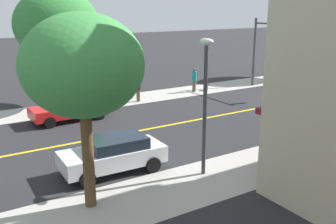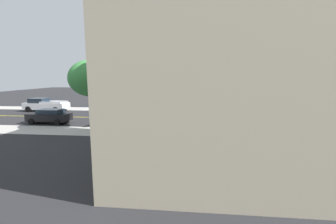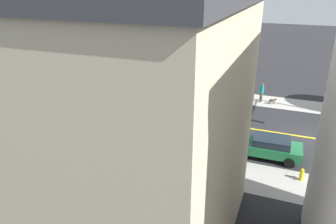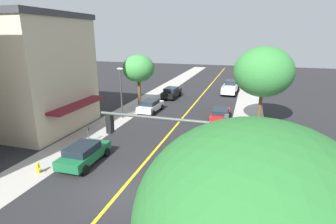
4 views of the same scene
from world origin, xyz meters
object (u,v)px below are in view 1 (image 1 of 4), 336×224
(street_lamp, at_px, (205,91))
(pedestrian_teal_shirt, at_px, (194,79))
(parking_meter, at_px, (310,123))
(green_sedan_left_curb, at_px, (321,108))
(traffic_light_mast, at_px, (272,41))
(red_sedan_right_curb, at_px, (70,108))
(small_dog, at_px, (207,86))
(pedestrian_black_shirt, at_px, (138,88))
(white_sedan_left_curb, at_px, (114,154))
(street_tree_left_near, at_px, (294,21))
(street_tree_left_far, at_px, (57,25))
(street_tree_right_corner, at_px, (83,67))

(street_lamp, distance_m, pedestrian_teal_shirt, 15.75)
(parking_meter, distance_m, green_sedan_left_curb, 3.88)
(traffic_light_mast, bearing_deg, red_sedan_right_curb, -90.28)
(red_sedan_right_curb, height_order, small_dog, red_sedan_right_curb)
(red_sedan_right_curb, xyz_separation_m, pedestrian_black_shirt, (1.96, -5.59, 0.26))
(traffic_light_mast, distance_m, white_sedan_left_curb, 19.55)
(street_lamp, bearing_deg, red_sedan_right_curb, 11.09)
(red_sedan_right_curb, distance_m, pedestrian_teal_shirt, 11.15)
(street_lamp, height_order, pedestrian_teal_shirt, street_lamp)
(street_tree_left_near, xyz_separation_m, traffic_light_mast, (-2.96, 5.80, -1.38))
(white_sedan_left_curb, bearing_deg, street_tree_left_near, -152.59)
(green_sedan_left_curb, height_order, pedestrian_black_shirt, pedestrian_black_shirt)
(street_tree_left_far, xyz_separation_m, small_dog, (-1.54, -11.28, -5.02))
(white_sedan_left_curb, xyz_separation_m, pedestrian_black_shirt, (10.12, -6.52, 0.22))
(red_sedan_right_curb, relative_size, pedestrian_teal_shirt, 2.43)
(street_tree_left_near, distance_m, white_sedan_left_curb, 26.20)
(parking_meter, height_order, red_sedan_right_curb, red_sedan_right_curb)
(street_tree_left_near, bearing_deg, pedestrian_teal_shirt, 92.02)
(street_tree_right_corner, distance_m, red_sedan_right_curb, 11.45)
(parking_meter, height_order, green_sedan_left_curb, green_sedan_left_curb)
(parking_meter, bearing_deg, street_tree_left_far, 31.58)
(parking_meter, distance_m, pedestrian_black_shirt, 12.38)
(street_lamp, height_order, small_dog, street_lamp)
(green_sedan_left_curb, height_order, pedestrian_teal_shirt, pedestrian_teal_shirt)
(street_lamp, height_order, white_sedan_left_curb, street_lamp)
(street_tree_left_far, relative_size, green_sedan_left_curb, 1.79)
(traffic_light_mast, bearing_deg, parking_meter, -37.26)
(white_sedan_left_curb, distance_m, pedestrian_teal_shirt, 15.89)
(green_sedan_left_curb, xyz_separation_m, pedestrian_teal_shirt, (10.49, 1.66, 0.24))
(street_tree_left_far, xyz_separation_m, traffic_light_mast, (-3.91, -15.91, -1.52))
(parking_meter, xyz_separation_m, red_sedan_right_curb, (9.90, 9.13, -0.12))
(pedestrian_black_shirt, bearing_deg, street_tree_left_near, -120.36)
(street_tree_left_near, relative_size, pedestrian_teal_shirt, 3.88)
(street_tree_left_near, height_order, street_tree_right_corner, street_tree_left_near)
(pedestrian_teal_shirt, bearing_deg, white_sedan_left_curb, -152.80)
(traffic_light_mast, bearing_deg, street_tree_left_near, 117.00)
(street_tree_left_near, distance_m, street_tree_left_far, 21.74)
(street_tree_right_corner, relative_size, pedestrian_black_shirt, 3.48)
(street_tree_left_near, xyz_separation_m, pedestrian_teal_shirt, (-0.41, 11.53, -4.25))
(street_lamp, distance_m, small_dog, 16.36)
(street_lamp, bearing_deg, street_tree_left_near, -57.05)
(white_sedan_left_curb, bearing_deg, small_dog, -138.93)
(pedestrian_black_shirt, bearing_deg, street_tree_left_far, 35.63)
(pedestrian_black_shirt, height_order, small_dog, pedestrian_black_shirt)
(white_sedan_left_curb, height_order, small_dog, white_sedan_left_curb)
(street_tree_right_corner, height_order, white_sedan_left_curb, street_tree_right_corner)
(street_tree_left_far, height_order, small_dog, street_tree_left_far)
(street_tree_left_near, distance_m, green_sedan_left_curb, 15.38)
(street_lamp, xyz_separation_m, white_sedan_left_curb, (2.17, 2.96, -2.68))
(parking_meter, xyz_separation_m, green_sedan_left_curb, (1.88, -3.40, -0.10))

